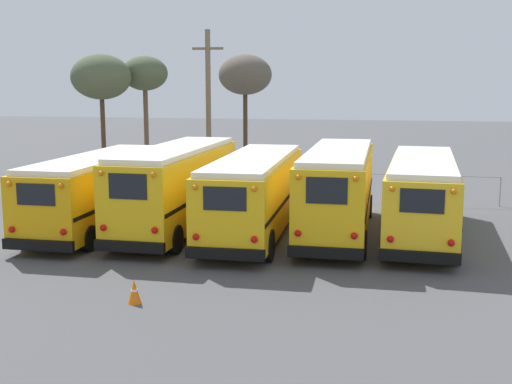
{
  "coord_description": "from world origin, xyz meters",
  "views": [
    {
      "loc": [
        4.88,
        -24.86,
        5.78
      ],
      "look_at": [
        0.0,
        -0.74,
        1.62
      ],
      "focal_mm": 45.0,
      "sensor_mm": 36.0,
      "label": 1
    }
  ],
  "objects_px": {
    "bare_tree_0": "(145,75)",
    "bare_tree_2": "(245,75)",
    "school_bus_1": "(177,185)",
    "school_bus_4": "(422,194)",
    "school_bus_0": "(100,189)",
    "utility_pole": "(208,105)",
    "school_bus_3": "(338,189)",
    "school_bus_2": "(255,192)",
    "bare_tree_1": "(101,78)",
    "traffic_cone": "(134,291)"
  },
  "relations": [
    {
      "from": "school_bus_4",
      "to": "bare_tree_1",
      "type": "height_order",
      "value": "bare_tree_1"
    },
    {
      "from": "bare_tree_1",
      "to": "school_bus_0",
      "type": "bearing_deg",
      "value": -66.23
    },
    {
      "from": "utility_pole",
      "to": "traffic_cone",
      "type": "distance_m",
      "value": 21.2
    },
    {
      "from": "school_bus_3",
      "to": "bare_tree_0",
      "type": "distance_m",
      "value": 17.86
    },
    {
      "from": "school_bus_3",
      "to": "bare_tree_0",
      "type": "xyz_separation_m",
      "value": [
        -12.37,
        12.07,
        4.49
      ]
    },
    {
      "from": "school_bus_4",
      "to": "bare_tree_2",
      "type": "relative_size",
      "value": 1.32
    },
    {
      "from": "school_bus_3",
      "to": "bare_tree_2",
      "type": "xyz_separation_m",
      "value": [
        -7.41,
        17.21,
        4.51
      ]
    },
    {
      "from": "school_bus_3",
      "to": "bare_tree_1",
      "type": "relative_size",
      "value": 1.3
    },
    {
      "from": "school_bus_1",
      "to": "school_bus_0",
      "type": "bearing_deg",
      "value": -174.84
    },
    {
      "from": "school_bus_4",
      "to": "bare_tree_0",
      "type": "distance_m",
      "value": 20.05
    },
    {
      "from": "school_bus_2",
      "to": "traffic_cone",
      "type": "xyz_separation_m",
      "value": [
        -1.54,
        -8.45,
        -1.35
      ]
    },
    {
      "from": "bare_tree_1",
      "to": "bare_tree_2",
      "type": "bearing_deg",
      "value": 47.26
    },
    {
      "from": "traffic_cone",
      "to": "school_bus_1",
      "type": "bearing_deg",
      "value": 100.7
    },
    {
      "from": "school_bus_2",
      "to": "utility_pole",
      "type": "distance_m",
      "value": 13.39
    },
    {
      "from": "school_bus_3",
      "to": "utility_pole",
      "type": "bearing_deg",
      "value": 126.01
    },
    {
      "from": "school_bus_3",
      "to": "bare_tree_1",
      "type": "distance_m",
      "value": 17.81
    },
    {
      "from": "school_bus_2",
      "to": "bare_tree_1",
      "type": "distance_m",
      "value": 15.82
    },
    {
      "from": "bare_tree_0",
      "to": "traffic_cone",
      "type": "bearing_deg",
      "value": -69.98
    },
    {
      "from": "school_bus_3",
      "to": "traffic_cone",
      "type": "distance_m",
      "value": 10.26
    },
    {
      "from": "school_bus_4",
      "to": "traffic_cone",
      "type": "height_order",
      "value": "school_bus_4"
    },
    {
      "from": "bare_tree_1",
      "to": "bare_tree_0",
      "type": "bearing_deg",
      "value": 50.55
    },
    {
      "from": "school_bus_3",
      "to": "school_bus_4",
      "type": "xyz_separation_m",
      "value": [
        3.15,
        0.27,
        -0.16
      ]
    },
    {
      "from": "school_bus_0",
      "to": "school_bus_1",
      "type": "height_order",
      "value": "school_bus_1"
    },
    {
      "from": "school_bus_0",
      "to": "bare_tree_1",
      "type": "height_order",
      "value": "bare_tree_1"
    },
    {
      "from": "school_bus_2",
      "to": "bare_tree_2",
      "type": "height_order",
      "value": "bare_tree_2"
    },
    {
      "from": "school_bus_0",
      "to": "school_bus_3",
      "type": "relative_size",
      "value": 1.02
    },
    {
      "from": "school_bus_0",
      "to": "bare_tree_1",
      "type": "relative_size",
      "value": 1.33
    },
    {
      "from": "school_bus_1",
      "to": "school_bus_4",
      "type": "distance_m",
      "value": 9.49
    },
    {
      "from": "bare_tree_2",
      "to": "traffic_cone",
      "type": "height_order",
      "value": "bare_tree_2"
    },
    {
      "from": "bare_tree_1",
      "to": "bare_tree_2",
      "type": "height_order",
      "value": "bare_tree_2"
    },
    {
      "from": "school_bus_0",
      "to": "traffic_cone",
      "type": "height_order",
      "value": "school_bus_0"
    },
    {
      "from": "bare_tree_0",
      "to": "school_bus_1",
      "type": "bearing_deg",
      "value": -64.16
    },
    {
      "from": "school_bus_1",
      "to": "school_bus_2",
      "type": "distance_m",
      "value": 3.16
    },
    {
      "from": "school_bus_2",
      "to": "school_bus_3",
      "type": "bearing_deg",
      "value": 10.03
    },
    {
      "from": "utility_pole",
      "to": "traffic_cone",
      "type": "height_order",
      "value": "utility_pole"
    },
    {
      "from": "school_bus_1",
      "to": "school_bus_4",
      "type": "relative_size",
      "value": 0.97
    },
    {
      "from": "school_bus_1",
      "to": "school_bus_2",
      "type": "relative_size",
      "value": 0.96
    },
    {
      "from": "utility_pole",
      "to": "school_bus_3",
      "type": "bearing_deg",
      "value": -53.99
    },
    {
      "from": "school_bus_2",
      "to": "bare_tree_1",
      "type": "relative_size",
      "value": 1.39
    },
    {
      "from": "bare_tree_0",
      "to": "bare_tree_2",
      "type": "distance_m",
      "value": 7.14
    },
    {
      "from": "school_bus_3",
      "to": "school_bus_4",
      "type": "bearing_deg",
      "value": 4.94
    },
    {
      "from": "school_bus_2",
      "to": "utility_pole",
      "type": "xyz_separation_m",
      "value": [
        -5.17,
        12.01,
        2.87
      ]
    },
    {
      "from": "school_bus_1",
      "to": "traffic_cone",
      "type": "xyz_separation_m",
      "value": [
        1.62,
        -8.56,
        -1.49
      ]
    },
    {
      "from": "school_bus_0",
      "to": "utility_pole",
      "type": "bearing_deg",
      "value": 84.64
    },
    {
      "from": "school_bus_1",
      "to": "bare_tree_1",
      "type": "distance_m",
      "value": 13.69
    },
    {
      "from": "school_bus_1",
      "to": "utility_pole",
      "type": "height_order",
      "value": "utility_pole"
    },
    {
      "from": "bare_tree_2",
      "to": "traffic_cone",
      "type": "distance_m",
      "value": 27.03
    },
    {
      "from": "school_bus_3",
      "to": "utility_pole",
      "type": "height_order",
      "value": "utility_pole"
    },
    {
      "from": "school_bus_4",
      "to": "bare_tree_0",
      "type": "xyz_separation_m",
      "value": [
        -15.53,
        11.8,
        4.64
      ]
    },
    {
      "from": "bare_tree_0",
      "to": "bare_tree_2",
      "type": "xyz_separation_m",
      "value": [
        4.96,
        5.13,
        0.02
      ]
    }
  ]
}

